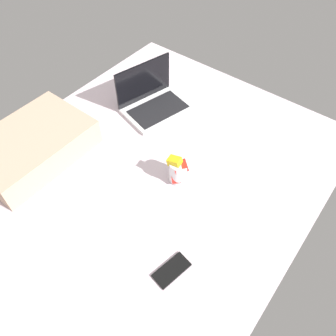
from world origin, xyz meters
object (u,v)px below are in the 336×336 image
Objects in this scene: laptop at (153,101)px; snack_cup at (179,170)px; pillow at (32,145)px; cell_phone at (172,270)px.

laptop is 49.72cm from snack_cup.
laptop is 64.02cm from pillow.
pillow is at bearing 6.99° from cell_phone.
pillow is (-30.20, 61.20, 0.45)cm from snack_cup.
snack_cup is 0.27× the size of pillow.
snack_cup is at bearing -45.81° from cell_phone.
laptop is 2.69× the size of cell_phone.
laptop is 91.10cm from cell_phone.
pillow is at bearing 174.64° from laptop.
cell_phone is (-65.50, -63.19, -4.01)cm from laptop.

